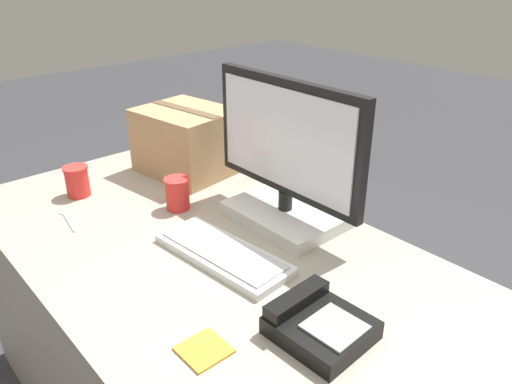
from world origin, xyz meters
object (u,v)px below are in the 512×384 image
keyboard (223,253)px  paper_cup_right (177,193)px  paper_cup_left (77,181)px  monitor (286,167)px  desk_phone (318,324)px  spoon (66,217)px  cardboard_box (187,141)px  sticky_note_pad (204,350)px

keyboard → paper_cup_right: (-0.33, 0.07, 0.04)m
paper_cup_left → paper_cup_right: size_ratio=0.99×
monitor → paper_cup_left: monitor is taller
keyboard → desk_phone: desk_phone is taller
desk_phone → spoon: bearing=-169.5°
monitor → keyboard: 0.33m
keyboard → cardboard_box: (-0.57, 0.28, 0.11)m
monitor → desk_phone: (0.42, -0.31, -0.15)m
spoon → sticky_note_pad: 0.77m
spoon → sticky_note_pad: sticky_note_pad is taller
spoon → sticky_note_pad: (0.77, -0.02, 0.00)m
paper_cup_right → spoon: (-0.18, -0.30, -0.05)m
keyboard → desk_phone: size_ratio=2.05×
paper_cup_left → spoon: 0.17m
sticky_note_pad → paper_cup_right: bearing=151.2°
spoon → cardboard_box: cardboard_box is taller
spoon → sticky_note_pad: bearing=-172.3°
paper_cup_left → sticky_note_pad: bearing=-7.6°
sticky_note_pad → desk_phone: bearing=60.5°
paper_cup_right → sticky_note_pad: paper_cup_right is taller
cardboard_box → paper_cup_left: bearing=-99.6°
cardboard_box → sticky_note_pad: (0.83, -0.53, -0.12)m
desk_phone → spoon: size_ratio=1.24×
paper_cup_left → sticky_note_pad: size_ratio=1.10×
desk_phone → cardboard_box: bearing=159.7°
desk_phone → paper_cup_right: size_ratio=1.92×
spoon → sticky_note_pad: size_ratio=1.72×
paper_cup_left → cardboard_box: bearing=80.4°
keyboard → spoon: bearing=-160.5°
monitor → paper_cup_left: size_ratio=5.31×
paper_cup_right → desk_phone: bearing=-8.2°
monitor → keyboard: monitor is taller
cardboard_box → sticky_note_pad: cardboard_box is taller
paper_cup_left → paper_cup_right: (0.31, 0.20, 0.00)m
keyboard → cardboard_box: cardboard_box is taller
monitor → keyboard: bearing=-82.0°
monitor → desk_phone: monitor is taller
cardboard_box → desk_phone: bearing=-18.0°
sticky_note_pad → keyboard: bearing=135.5°
paper_cup_right → cardboard_box: cardboard_box is taller
keyboard → spoon: size_ratio=2.54×
monitor → paper_cup_left: (-0.60, -0.41, -0.13)m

